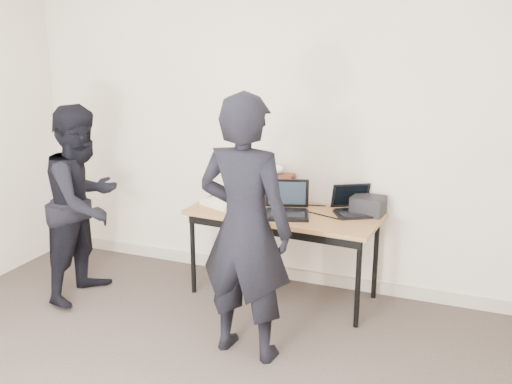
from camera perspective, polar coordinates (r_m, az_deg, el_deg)
The scene contains 13 objects.
room at distance 2.78m, azimuth -14.19°, elevation -0.14°, with size 4.60×4.60×2.80m.
desk at distance 4.52m, azimuth 2.74°, elevation -2.71°, with size 1.54×0.74×0.72m.
laptop_beige at distance 4.69m, azimuth -2.88°, elevation -0.62°, with size 0.41×0.41×0.26m.
laptop_center at distance 4.43m, azimuth 3.07°, elevation -1.51°, with size 0.42×0.42×0.26m.
laptop_right at distance 4.52m, azimuth 9.74°, elevation -1.50°, with size 0.41×0.40×0.22m.
leather_satchel at distance 4.73m, azimuth 1.61°, elevation 0.49°, with size 0.37×0.21×0.25m.
tissue at distance 4.69m, azimuth 1.98°, elevation 2.31°, with size 0.13×0.10×0.08m, color white.
equipment_box at distance 4.51m, azimuth 11.15°, elevation -1.31°, with size 0.24×0.21×0.14m, color black.
power_brick at distance 4.42m, azimuth -0.65°, elevation -2.12°, with size 0.08×0.05×0.03m, color black.
cables at distance 4.51m, azimuth 2.25°, elevation -1.93°, with size 1.02×0.48×0.01m.
person_typist at distance 3.64m, azimuth -1.12°, elevation -3.71°, with size 0.64×0.42×1.75m, color black.
person_observer at distance 4.73m, azimuth -16.82°, elevation -1.05°, with size 0.76×0.59×1.56m, color black.
baseboard at distance 5.10m, azimuth 1.57°, elevation -7.88°, with size 4.50×0.03×0.10m, color #A89E8B.
Camera 1 is at (1.59, -2.16, 2.08)m, focal length 40.00 mm.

